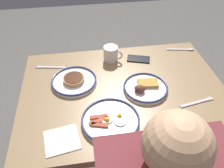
{
  "coord_description": "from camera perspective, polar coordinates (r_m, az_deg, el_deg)",
  "views": [
    {
      "loc": [
        0.2,
        0.89,
        1.58
      ],
      "look_at": [
        0.06,
        -0.02,
        0.77
      ],
      "focal_mm": 36.02,
      "sensor_mm": 36.0,
      "label": 1
    }
  ],
  "objects": [
    {
      "name": "plate_near_main",
      "position": [
        1.29,
        -9.62,
        0.83
      ],
      "size": [
        0.26,
        0.26,
        0.04
      ],
      "color": "white",
      "rests_on": "dining_table"
    },
    {
      "name": "plate_center_pancakes",
      "position": [
        1.24,
        8.33,
        -0.91
      ],
      "size": [
        0.24,
        0.24,
        0.05
      ],
      "color": "white",
      "rests_on": "dining_table"
    },
    {
      "name": "fork_far",
      "position": [
        1.43,
        -15.34,
        4.12
      ],
      "size": [
        0.19,
        0.05,
        0.01
      ],
      "color": "silver",
      "rests_on": "dining_table"
    },
    {
      "name": "ground_plane",
      "position": [
        1.83,
        2.17,
        -18.45
      ],
      "size": [
        6.0,
        6.0,
        0.0
      ],
      "primitive_type": "plane",
      "color": "#625E58"
    },
    {
      "name": "plate_far_companion",
      "position": [
        1.07,
        -0.42,
        -9.2
      ],
      "size": [
        0.28,
        0.28,
        0.04
      ],
      "color": "white",
      "rests_on": "dining_table"
    },
    {
      "name": "paper_napkin",
      "position": [
        1.04,
        -12.63,
        -13.68
      ],
      "size": [
        0.17,
        0.16,
        0.0
      ],
      "primitive_type": "cube",
      "rotation": [
        0.0,
        0.0,
        0.16
      ],
      "color": "white",
      "rests_on": "dining_table"
    },
    {
      "name": "tea_spoon",
      "position": [
        1.62,
        17.84,
        8.36
      ],
      "size": [
        0.19,
        0.05,
        0.01
      ],
      "color": "silver",
      "rests_on": "dining_table"
    },
    {
      "name": "cell_phone",
      "position": [
        1.46,
        6.74,
        6.33
      ],
      "size": [
        0.16,
        0.11,
        0.01
      ],
      "primitive_type": "cube",
      "rotation": [
        0.0,
        0.0,
        -0.3
      ],
      "color": "black",
      "rests_on": "dining_table"
    },
    {
      "name": "dining_table",
      "position": [
        1.31,
        2.89,
        -4.32
      ],
      "size": [
        1.12,
        0.81,
        0.74
      ],
      "color": "#977750",
      "rests_on": "ground_plane"
    },
    {
      "name": "coffee_mug",
      "position": [
        1.42,
        -0.22,
        7.77
      ],
      "size": [
        0.12,
        0.09,
        0.09
      ],
      "color": "white",
      "rests_on": "dining_table"
    },
    {
      "name": "fork_near",
      "position": [
        1.24,
        20.77,
        -4.37
      ],
      "size": [
        0.2,
        0.05,
        0.01
      ],
      "color": "silver",
      "rests_on": "dining_table"
    }
  ]
}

